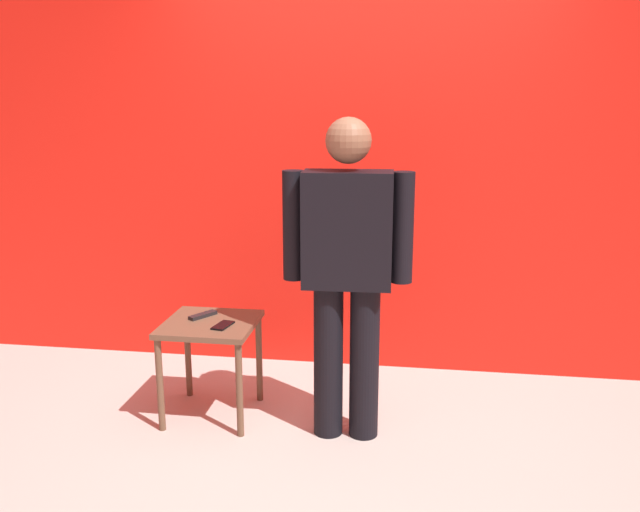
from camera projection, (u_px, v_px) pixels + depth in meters
ground_plane at (332, 477)px, 3.03m from camera, size 12.00×12.00×0.00m
back_wall_red at (362, 155)px, 4.07m from camera, size 5.26×0.12×2.75m
standing_person at (347, 265)px, 3.23m from camera, size 0.64×0.24×1.63m
side_table at (211, 337)px, 3.54m from camera, size 0.49×0.49×0.54m
cell_phone at (223, 325)px, 3.45m from camera, size 0.10×0.15×0.01m
tv_remote at (203, 315)px, 3.59m from camera, size 0.13×0.17×0.02m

